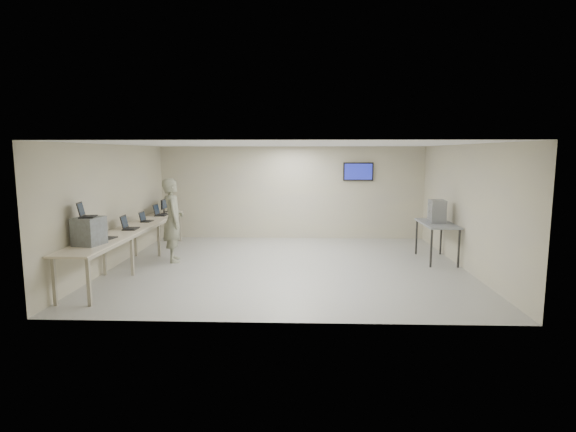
{
  "coord_description": "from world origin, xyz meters",
  "views": [
    {
      "loc": [
        0.36,
        -10.15,
        2.61
      ],
      "look_at": [
        0.0,
        0.2,
        1.15
      ],
      "focal_mm": 28.0,
      "sensor_mm": 36.0,
      "label": 1
    }
  ],
  "objects_px": {
    "equipment_box": "(89,231)",
    "side_table": "(437,226)",
    "soldier": "(173,220)",
    "workbench": "(134,230)"
  },
  "relations": [
    {
      "from": "equipment_box",
      "to": "side_table",
      "type": "distance_m",
      "value": 7.74
    },
    {
      "from": "soldier",
      "to": "side_table",
      "type": "height_order",
      "value": "soldier"
    },
    {
      "from": "workbench",
      "to": "side_table",
      "type": "xyz_separation_m",
      "value": [
        7.19,
        0.69,
        0.03
      ]
    },
    {
      "from": "workbench",
      "to": "soldier",
      "type": "distance_m",
      "value": 0.93
    },
    {
      "from": "workbench",
      "to": "side_table",
      "type": "relative_size",
      "value": 3.86
    },
    {
      "from": "equipment_box",
      "to": "soldier",
      "type": "distance_m",
      "value": 2.59
    },
    {
      "from": "soldier",
      "to": "workbench",
      "type": "bearing_deg",
      "value": 98.56
    },
    {
      "from": "workbench",
      "to": "equipment_box",
      "type": "bearing_deg",
      "value": -91.78
    },
    {
      "from": "side_table",
      "to": "equipment_box",
      "type": "bearing_deg",
      "value": -159.53
    },
    {
      "from": "workbench",
      "to": "side_table",
      "type": "bearing_deg",
      "value": 5.49
    }
  ]
}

